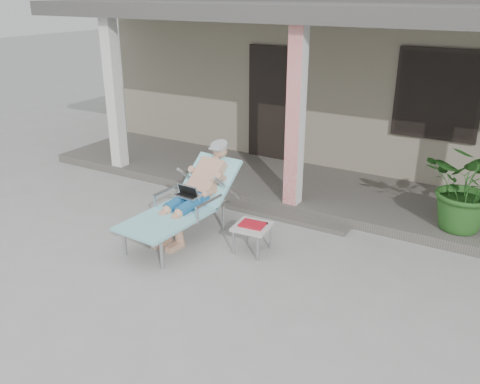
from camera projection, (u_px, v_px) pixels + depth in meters
The scene contains 8 objects.
ground at pixel (217, 274), 6.12m from camera, with size 60.00×60.00×0.00m, color #9E9E99.
house at pixel (382, 67), 10.71m from camera, with size 10.40×5.40×3.30m.
porch_deck at pixel (313, 189), 8.50m from camera, with size 10.00×2.00×0.15m, color #605B56.
porch_overhang at pixel (322, 18), 7.44m from camera, with size 10.00×2.30×2.85m.
porch_step at pixel (283, 216), 7.59m from camera, with size 2.00×0.30×0.07m, color #605B56.
lounger at pixel (190, 181), 6.84m from camera, with size 0.86×1.99×1.27m.
side_table at pixel (252, 228), 6.52m from camera, with size 0.49×0.49×0.40m.
potted_palm at pixel (470, 188), 6.68m from camera, with size 1.10×0.95×1.22m, color #26591E.
Camera 1 is at (2.93, -4.45, 3.20)m, focal length 38.00 mm.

